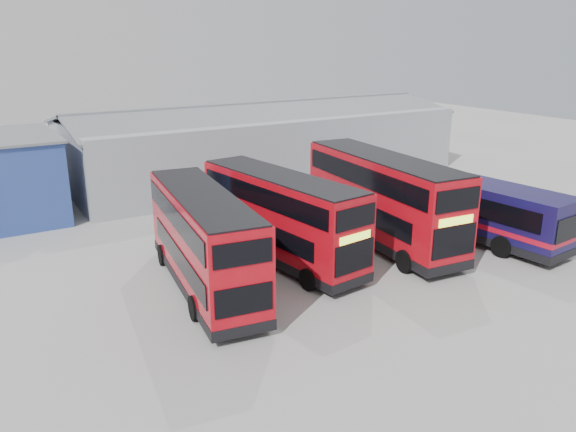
{
  "coord_description": "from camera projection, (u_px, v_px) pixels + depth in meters",
  "views": [
    {
      "loc": [
        -13.64,
        -19.31,
        10.6
      ],
      "look_at": [
        0.39,
        3.57,
        2.1
      ],
      "focal_mm": 35.0,
      "sensor_mm": 36.0,
      "label": 1
    }
  ],
  "objects": [
    {
      "name": "double_decker_right",
      "position": [
        382.0,
        201.0,
        29.83
      ],
      "size": [
        3.81,
        11.51,
        4.78
      ],
      "rotation": [
        0.0,
        0.0,
        -0.1
      ],
      "color": "#AF0A15",
      "rests_on": "ground"
    },
    {
      "name": "single_decker_blue",
      "position": [
        465.0,
        207.0,
        31.35
      ],
      "size": [
        3.71,
        12.09,
        3.23
      ],
      "rotation": [
        0.0,
        0.0,
        3.22
      ],
      "color": "#0E0D3B",
      "rests_on": "ground"
    },
    {
      "name": "double_decker_centre",
      "position": [
        281.0,
        219.0,
        27.5
      ],
      "size": [
        3.64,
        10.55,
        4.38
      ],
      "rotation": [
        0.0,
        0.0,
        0.11
      ],
      "color": "#AF0A15",
      "rests_on": "ground"
    },
    {
      "name": "ground_plane",
      "position": [
        321.0,
        281.0,
        25.69
      ],
      "size": [
        120.0,
        120.0,
        0.0
      ],
      "primitive_type": "plane",
      "color": "gray",
      "rests_on": "ground"
    },
    {
      "name": "maintenance_shed",
      "position": [
        262.0,
        143.0,
        45.15
      ],
      "size": [
        30.5,
        12.0,
        5.89
      ],
      "color": "#9499A2",
      "rests_on": "ground"
    },
    {
      "name": "double_decker_left",
      "position": [
        204.0,
        243.0,
        24.23
      ],
      "size": [
        3.91,
        10.61,
        4.39
      ],
      "rotation": [
        0.0,
        0.0,
        3.0
      ],
      "color": "#AF0A15",
      "rests_on": "ground"
    }
  ]
}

